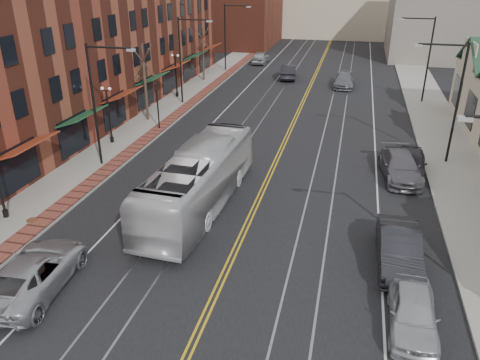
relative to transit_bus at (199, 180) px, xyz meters
The scene contains 26 objects.
sidewalk_left 12.22m from the transit_bus, 137.62° to the left, with size 4.00×120.00×0.15m, color gray.
sidewalk_right 17.20m from the transit_bus, 28.48° to the left, with size 4.00×120.00×0.15m, color gray.
building_left 22.33m from the transit_bus, 136.44° to the left, with size 10.00×50.00×11.00m, color maroon.
backdrop_left 59.83m from the transit_bus, 102.55° to the left, with size 14.00×18.00×14.00m, color maroon.
backdrop_mid 73.28m from the transit_bus, 87.61° to the left, with size 22.00×14.00×9.00m, color beige.
backdrop_right 56.28m from the transit_bus, 71.25° to the left, with size 12.00×16.00×11.00m, color slate.
streetlight_l_1 9.61m from the transit_bus, 152.48° to the left, with size 3.33×0.25×8.00m.
streetlight_l_2 21.95m from the transit_bus, 111.63° to the left, with size 3.33×0.25×8.00m.
streetlight_l_3 37.19m from the transit_bus, 102.47° to the left, with size 3.33×0.25×8.00m.
streetlight_r_1 17.70m from the transit_bus, 35.80° to the left, with size 3.33×0.25×8.00m.
streetlight_r_2 29.91m from the transit_bus, 61.69° to the left, with size 3.33×0.25×8.00m.
lamppost_l_2 12.73m from the transit_bus, 140.05° to the left, with size 0.84×0.28×4.27m.
lamppost_l_3 24.22m from the transit_bus, 113.74° to the left, with size 0.84×0.28×4.27m.
tree_left_near 17.12m from the transit_bus, 123.70° to the left, with size 1.78×1.37×6.48m.
tree_left_far 31.65m from the transit_bus, 107.39° to the left, with size 1.66×1.28×6.02m.
manhole_far 9.14m from the transit_bus, 154.80° to the right, with size 0.60×0.60×0.02m, color #592D19.
traffic_signal 14.33m from the transit_bus, 121.82° to the left, with size 0.18×0.15×3.80m.
transit_bus is the anchor object (origin of this frame).
parked_suv 9.77m from the transit_bus, 117.19° to the right, with size 2.69×5.84×1.62m, color #AFB1B6.
parked_car_a 13.12m from the transit_bus, 34.14° to the right, with size 1.74×4.33×1.47m, color #B0B2B8.
parked_car_b 11.05m from the transit_bus, 16.75° to the right, with size 1.79×5.15×1.70m, color black.
parked_car_c 13.21m from the transit_bus, 31.49° to the left, with size 2.21×5.44×1.58m, color #5C5B62.
parked_car_d 14.26m from the transit_bus, 32.78° to the left, with size 1.87×4.64×1.58m, color black.
distant_car_left 33.69m from the transit_bus, 89.92° to the left, with size 1.73×4.96×1.64m, color black.
distant_car_right 31.83m from the transit_bus, 77.79° to the left, with size 2.11×5.19×1.51m, color slate.
distant_car_far 42.60m from the transit_bus, 96.87° to the left, with size 1.94×4.81×1.64m, color #A4A8AC.
Camera 1 is at (4.75, -10.45, 12.58)m, focal length 35.00 mm.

